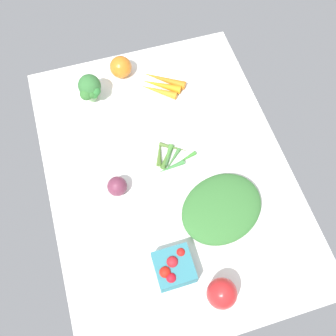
{
  "coord_description": "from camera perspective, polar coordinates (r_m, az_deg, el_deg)",
  "views": [
    {
      "loc": [
        54.59,
        -16.38,
        116.12
      ],
      "look_at": [
        0.0,
        0.0,
        4.0
      ],
      "focal_mm": 42.58,
      "sensor_mm": 36.0,
      "label": 1
    }
  ],
  "objects": [
    {
      "name": "bell_pepper_red",
      "position": [
        1.12,
        7.72,
        -17.37
      ],
      "size": [
        9.67,
        9.67,
        9.37
      ],
      "primitive_type": "ellipsoid",
      "rotation": [
        0.0,
        0.0,
        4.9
      ],
      "color": "red",
      "rests_on": "tablecloth"
    },
    {
      "name": "okra_pile",
      "position": [
        1.29,
        0.19,
        1.66
      ],
      "size": [
        12.26,
        14.52,
        1.9
      ],
      "color": "#478340",
      "rests_on": "tablecloth"
    },
    {
      "name": "heirloom_tomato_orange",
      "position": [
        1.47,
        -6.78,
        14.16
      ],
      "size": [
        7.82,
        7.82,
        7.82
      ],
      "primitive_type": "sphere",
      "color": "orange",
      "rests_on": "tablecloth"
    },
    {
      "name": "leafy_greens_clump",
      "position": [
        1.21,
        7.69,
        -5.72
      ],
      "size": [
        29.19,
        31.91,
        5.11
      ],
      "primitive_type": "ellipsoid",
      "rotation": [
        0.0,
        0.0,
        5.1
      ],
      "color": "#397635",
      "rests_on": "tablecloth"
    },
    {
      "name": "tablecloth",
      "position": [
        1.28,
        0.0,
        -0.61
      ],
      "size": [
        104.0,
        76.0,
        2.0
      ],
      "primitive_type": "cube",
      "color": "white",
      "rests_on": "ground"
    },
    {
      "name": "berry_basket",
      "position": [
        1.14,
        0.81,
        -14.03
      ],
      "size": [
        10.51,
        10.51,
        6.58
      ],
      "color": "teal",
      "rests_on": "tablecloth"
    },
    {
      "name": "broccoli_head",
      "position": [
        1.4,
        -11.12,
        11.18
      ],
      "size": [
        9.15,
        7.8,
        10.82
      ],
      "color": "#91C083",
      "rests_on": "tablecloth"
    },
    {
      "name": "red_onion_center",
      "position": [
        1.23,
        -7.3,
        -2.61
      ],
      "size": [
        6.14,
        6.14,
        6.14
      ],
      "primitive_type": "sphere",
      "color": "brown",
      "rests_on": "tablecloth"
    },
    {
      "name": "carrot_bunch",
      "position": [
        1.45,
        -0.97,
        11.88
      ],
      "size": [
        15.46,
        16.8,
        2.96
      ],
      "color": "orange",
      "rests_on": "tablecloth"
    }
  ]
}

